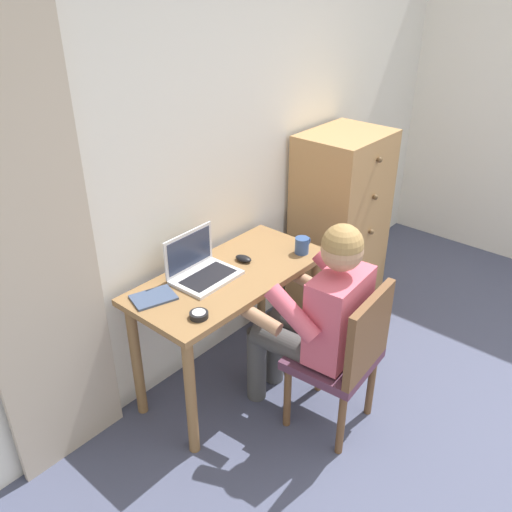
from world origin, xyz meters
name	(u,v)px	position (x,y,z in m)	size (l,w,h in m)	color
wall_back	(242,149)	(0.00, 2.20, 1.25)	(4.80, 0.05, 2.50)	silver
curtain_panel	(34,256)	(-1.38, 2.13, 1.13)	(0.56, 0.03, 2.26)	#BCAD99
desk	(230,293)	(-0.48, 1.86, 0.62)	(1.14, 0.54, 0.75)	olive
dresser	(340,222)	(0.68, 1.91, 0.63)	(0.60, 0.50, 1.26)	tan
chair	(346,354)	(-0.36, 1.18, 0.48)	(0.45, 0.43, 0.86)	#5B3349
person_seated	(317,312)	(-0.37, 1.36, 0.66)	(0.56, 0.61, 1.18)	#4C4C4C
laptop	(201,268)	(-0.60, 1.96, 0.80)	(0.35, 0.26, 0.24)	silver
computer_mouse	(243,259)	(-0.33, 1.90, 0.76)	(0.06, 0.10, 0.03)	black
desk_clock	(199,315)	(-0.87, 1.69, 0.76)	(0.09, 0.09, 0.03)	black
notebook_pad	(153,297)	(-0.91, 1.98, 0.75)	(0.21, 0.15, 0.01)	#3D4C6B
coffee_mug	(302,245)	(-0.04, 1.71, 0.80)	(0.12, 0.08, 0.09)	#33518C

